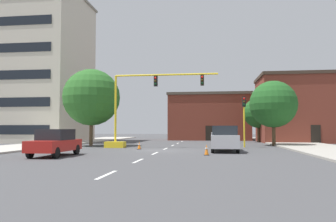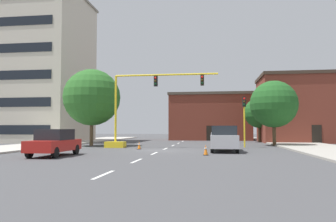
% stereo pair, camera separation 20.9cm
% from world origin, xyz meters
% --- Properties ---
extents(ground_plane, '(160.00, 160.00, 0.00)m').
position_xyz_m(ground_plane, '(0.00, 0.00, 0.00)').
color(ground_plane, '#424244').
extents(sidewalk_left, '(6.00, 56.00, 0.14)m').
position_xyz_m(sidewalk_left, '(-13.39, 8.00, 0.07)').
color(sidewalk_left, '#B2ADA3').
rests_on(sidewalk_left, ground_plane).
extents(sidewalk_right, '(6.00, 56.00, 0.14)m').
position_xyz_m(sidewalk_right, '(13.39, 8.00, 0.07)').
color(sidewalk_right, '#9E998E').
rests_on(sidewalk_right, ground_plane).
extents(lane_stripe_seg_0, '(0.16, 2.40, 0.01)m').
position_xyz_m(lane_stripe_seg_0, '(0.00, -14.00, 0.00)').
color(lane_stripe_seg_0, silver).
rests_on(lane_stripe_seg_0, ground_plane).
extents(lane_stripe_seg_1, '(0.16, 2.40, 0.01)m').
position_xyz_m(lane_stripe_seg_1, '(0.00, -8.50, 0.00)').
color(lane_stripe_seg_1, silver).
rests_on(lane_stripe_seg_1, ground_plane).
extents(lane_stripe_seg_2, '(0.16, 2.40, 0.01)m').
position_xyz_m(lane_stripe_seg_2, '(0.00, -3.00, 0.00)').
color(lane_stripe_seg_2, silver).
rests_on(lane_stripe_seg_2, ground_plane).
extents(lane_stripe_seg_3, '(0.16, 2.40, 0.01)m').
position_xyz_m(lane_stripe_seg_3, '(0.00, 2.50, 0.00)').
color(lane_stripe_seg_3, silver).
rests_on(lane_stripe_seg_3, ground_plane).
extents(lane_stripe_seg_4, '(0.16, 2.40, 0.01)m').
position_xyz_m(lane_stripe_seg_4, '(0.00, 8.00, 0.00)').
color(lane_stripe_seg_4, silver).
rests_on(lane_stripe_seg_4, ground_plane).
extents(lane_stripe_seg_5, '(0.16, 2.40, 0.01)m').
position_xyz_m(lane_stripe_seg_5, '(0.00, 13.50, 0.00)').
color(lane_stripe_seg_5, silver).
rests_on(lane_stripe_seg_5, ground_plane).
extents(lane_stripe_seg_6, '(0.16, 2.40, 0.01)m').
position_xyz_m(lane_stripe_seg_6, '(0.00, 19.00, 0.00)').
color(lane_stripe_seg_6, silver).
rests_on(lane_stripe_seg_6, ground_plane).
extents(building_tall_left, '(13.32, 12.07, 19.85)m').
position_xyz_m(building_tall_left, '(-19.84, 15.44, 9.94)').
color(building_tall_left, beige).
rests_on(building_tall_left, ground_plane).
extents(building_brick_center, '(12.68, 8.45, 7.24)m').
position_xyz_m(building_brick_center, '(3.75, 26.42, 3.63)').
color(building_brick_center, brown).
rests_on(building_brick_center, ground_plane).
extents(building_row_right, '(11.88, 8.38, 8.67)m').
position_xyz_m(building_row_right, '(16.15, 18.07, 4.34)').
color(building_row_right, brown).
rests_on(building_row_right, ground_plane).
extents(traffic_signal_gantry, '(10.46, 1.20, 6.83)m').
position_xyz_m(traffic_signal_gantry, '(-3.47, 3.55, 2.33)').
color(traffic_signal_gantry, yellow).
rests_on(traffic_signal_gantry, ground_plane).
extents(traffic_light_pole_right, '(0.32, 0.47, 4.80)m').
position_xyz_m(traffic_light_pole_right, '(7.12, 5.46, 3.53)').
color(traffic_light_pole_right, yellow).
rests_on(traffic_light_pole_right, ground_plane).
extents(tree_right_far, '(3.97, 3.97, 5.82)m').
position_xyz_m(tree_right_far, '(10.22, 18.06, 3.82)').
color(tree_right_far, '#4C3823').
rests_on(tree_right_far, ground_plane).
extents(tree_left_near, '(5.82, 5.82, 7.89)m').
position_xyz_m(tree_left_near, '(-8.18, 6.00, 4.98)').
color(tree_left_near, brown).
rests_on(tree_left_near, ground_plane).
extents(tree_right_mid, '(4.85, 4.85, 6.72)m').
position_xyz_m(tree_right_mid, '(10.40, 8.61, 4.29)').
color(tree_right_mid, '#4C3823').
rests_on(tree_right_mid, ground_plane).
extents(pickup_truck_silver, '(2.07, 5.42, 1.99)m').
position_xyz_m(pickup_truck_silver, '(5.02, -0.32, 0.97)').
color(pickup_truck_silver, '#BCBCC1').
rests_on(pickup_truck_silver, ground_plane).
extents(sedan_red_near_left, '(1.91, 4.52, 1.74)m').
position_xyz_m(sedan_red_near_left, '(-5.99, -6.19, 0.89)').
color(sedan_red_near_left, '#B21E19').
rests_on(sedan_red_near_left, ground_plane).
extents(traffic_cone_roadside_a, '(0.36, 0.36, 0.72)m').
position_xyz_m(traffic_cone_roadside_a, '(3.69, -4.21, 0.35)').
color(traffic_cone_roadside_a, black).
rests_on(traffic_cone_roadside_a, ground_plane).
extents(traffic_cone_roadside_b, '(0.36, 0.36, 0.66)m').
position_xyz_m(traffic_cone_roadside_b, '(-2.12, 1.37, 0.32)').
color(traffic_cone_roadside_b, black).
rests_on(traffic_cone_roadside_b, ground_plane).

